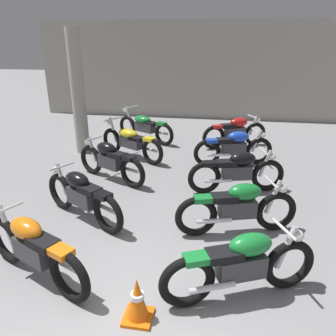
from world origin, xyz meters
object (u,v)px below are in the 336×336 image
support_pillar (78,93)px  motorcycle_right_row_0 (242,264)px  motorcycle_left_row_3 (131,141)px  motorcycle_right_row_1 (238,207)px  traffic_cone (137,300)px  motorcycle_right_row_3 (234,147)px  motorcycle_right_row_4 (235,131)px  motorcycle_left_row_2 (110,160)px  motorcycle_left_row_0 (34,248)px  motorcycle_left_row_4 (145,126)px  motorcycle_left_row_1 (82,195)px  motorcycle_right_row_2 (237,171)px

support_pillar → motorcycle_right_row_0: bearing=-50.1°
motorcycle_left_row_3 → motorcycle_right_row_1: motorcycle_left_row_3 is taller
traffic_cone → motorcycle_right_row_3: bearing=78.0°
motorcycle_right_row_3 → motorcycle_right_row_0: bearing=-89.6°
motorcycle_right_row_4 → traffic_cone: 6.70m
motorcycle_right_row_1 → motorcycle_right_row_3: (-0.02, 3.12, 0.00)m
motorcycle_left_row_3 → motorcycle_left_row_2: bearing=-91.5°
motorcycle_left_row_0 → motorcycle_right_row_4: same height
motorcycle_left_row_3 → motorcycle_left_row_0: bearing=-89.0°
motorcycle_left_row_4 → motorcycle_right_row_3: bearing=-32.3°
motorcycle_left_row_0 → motorcycle_left_row_1: 1.53m
motorcycle_left_row_2 → motorcycle_right_row_2: bearing=-3.3°
support_pillar → traffic_cone: (2.97, -5.44, -1.34)m
motorcycle_left_row_3 → motorcycle_right_row_2: size_ratio=1.00×
motorcycle_left_row_1 → motorcycle_left_row_2: same height
motorcycle_left_row_4 → motorcycle_right_row_4: size_ratio=1.07×
motorcycle_left_row_1 → motorcycle_right_row_4: (2.61, 4.64, 0.00)m
motorcycle_left_row_1 → motorcycle_right_row_2: 3.03m
support_pillar → traffic_cone: size_ratio=5.93×
motorcycle_right_row_2 → motorcycle_right_row_4: bearing=89.8°
motorcycle_left_row_3 → motorcycle_right_row_3: 2.61m
support_pillar → motorcycle_left_row_3: 1.86m
motorcycle_left_row_3 → motorcycle_right_row_3: bearing=-1.3°
motorcycle_right_row_2 → motorcycle_left_row_1: bearing=-148.9°
motorcycle_right_row_4 → traffic_cone: motorcycle_right_row_4 is taller
support_pillar → motorcycle_left_row_2: bearing=-51.4°
motorcycle_right_row_2 → motorcycle_right_row_3: 1.58m
motorcycle_right_row_4 → motorcycle_left_row_3: bearing=-151.6°
motorcycle_left_row_3 → motorcycle_right_row_4: size_ratio=1.06×
motorcycle_right_row_2 → motorcycle_right_row_4: (0.01, 3.08, 0.00)m
motorcycle_left_row_3 → motorcycle_right_row_2: (2.66, -1.64, 0.01)m
motorcycle_left_row_2 → motorcycle_right_row_0: 4.12m
motorcycle_left_row_0 → motorcycle_left_row_1: size_ratio=1.04×
motorcycle_right_row_1 → motorcycle_right_row_2: bearing=89.1°
traffic_cone → motorcycle_right_row_4: bearing=80.2°
motorcycle_left_row_0 → motorcycle_left_row_3: (-0.08, 4.73, -0.01)m
motorcycle_left_row_1 → motorcycle_right_row_1: bearing=0.4°
motorcycle_left_row_1 → motorcycle_right_row_1: same height
motorcycle_right_row_1 → motorcycle_right_row_2: 1.55m
support_pillar → motorcycle_left_row_3: (1.44, -0.28, -1.15)m
motorcycle_left_row_2 → support_pillar: bearing=128.6°
support_pillar → motorcycle_right_row_3: support_pillar is taller
motorcycle_left_row_2 → motorcycle_right_row_4: size_ratio=0.99×
motorcycle_left_row_0 → motorcycle_left_row_2: 3.25m
motorcycle_left_row_2 → traffic_cone: size_ratio=3.32×
motorcycle_left_row_2 → motorcycle_right_row_1: size_ratio=0.94×
motorcycle_left_row_3 → motorcycle_right_row_1: (2.63, -3.18, 0.01)m
motorcycle_left_row_3 → motorcycle_left_row_4: 1.61m
support_pillar → motorcycle_right_row_0: (4.09, -4.89, -1.14)m
motorcycle_left_row_0 → traffic_cone: bearing=-16.5°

